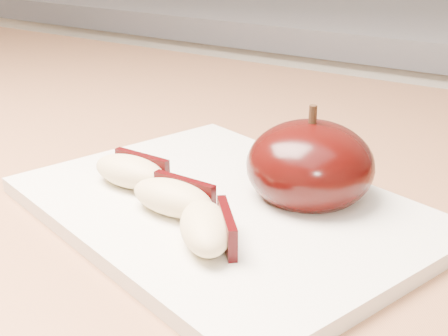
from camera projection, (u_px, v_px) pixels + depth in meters
The scene contains 5 objects.
cutting_board at pixel (224, 209), 0.43m from camera, with size 0.28×0.20×0.01m, color silver.
apple_half at pixel (310, 165), 0.43m from camera, with size 0.10×0.10×0.07m.
apple_wedge_a at pixel (132, 171), 0.45m from camera, with size 0.06×0.03×0.02m.
apple_wedge_b at pixel (174, 197), 0.41m from camera, with size 0.06×0.03×0.02m.
apple_wedge_c at pixel (208, 227), 0.37m from camera, with size 0.06×0.07×0.02m.
Camera 1 is at (0.21, 0.07, 1.09)m, focal length 50.00 mm.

